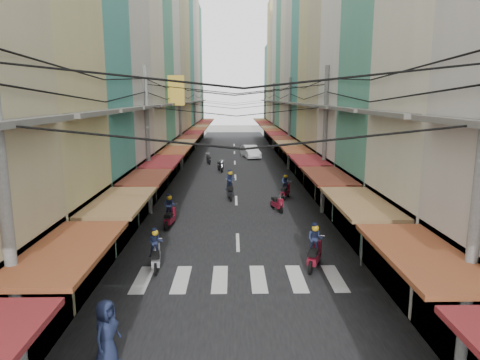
{
  "coord_description": "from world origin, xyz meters",
  "views": [
    {
      "loc": [
        -0.22,
        -20.58,
        6.54
      ],
      "look_at": [
        0.19,
        2.82,
        1.97
      ],
      "focal_mm": 32.0,
      "sensor_mm": 36.0,
      "label": 1
    }
  ],
  "objects": [
    {
      "name": "white_car",
      "position": [
        1.73,
        25.47,
        0.0
      ],
      "size": [
        5.08,
        2.78,
        1.7
      ],
      "primitive_type": "imported",
      "rotation": [
        0.0,
        0.0,
        0.19
      ],
      "color": "silver",
      "rests_on": "ground"
    },
    {
      "name": "traffic_sign",
      "position": [
        4.78,
        -4.84,
        1.96
      ],
      "size": [
        0.1,
        0.59,
        2.71
      ],
      "color": "gray",
      "rests_on": "ground"
    },
    {
      "name": "road",
      "position": [
        0.0,
        20.0,
        0.01
      ],
      "size": [
        10.0,
        80.0,
        0.02
      ],
      "primitive_type": "cube",
      "color": "black",
      "rests_on": "ground"
    },
    {
      "name": "parked_scooters",
      "position": [
        4.68,
        -3.08,
        0.47
      ],
      "size": [
        13.29,
        11.73,
        1.02
      ],
      "color": "black",
      "rests_on": "ground"
    },
    {
      "name": "building_row_right",
      "position": [
        7.92,
        16.45,
        9.41
      ],
      "size": [
        7.8,
        68.98,
        22.59
      ],
      "color": "teal",
      "rests_on": "ground"
    },
    {
      "name": "crosswalk",
      "position": [
        -0.0,
        -6.0,
        0.03
      ],
      "size": [
        7.55,
        2.4,
        0.01
      ],
      "color": "silver",
      "rests_on": "ground"
    },
    {
      "name": "ground",
      "position": [
        0.0,
        0.0,
        0.0
      ],
      "size": [
        160.0,
        160.0,
        0.0
      ],
      "primitive_type": "plane",
      "color": "slate",
      "rests_on": "ground"
    },
    {
      "name": "building_row_left",
      "position": [
        -7.92,
        16.56,
        9.78
      ],
      "size": [
        7.8,
        67.67,
        23.7
      ],
      "color": "silver",
      "rests_on": "ground"
    },
    {
      "name": "sidewalk_right",
      "position": [
        6.5,
        20.0,
        0.03
      ],
      "size": [
        3.0,
        80.0,
        0.06
      ],
      "primitive_type": "cube",
      "color": "slate",
      "rests_on": "ground"
    },
    {
      "name": "bicycle",
      "position": [
        6.11,
        -1.79,
        0.0
      ],
      "size": [
        1.89,
        1.06,
        1.23
      ],
      "primitive_type": "imported",
      "rotation": [
        0.0,
        0.0,
        1.8
      ],
      "color": "black",
      "rests_on": "ground"
    },
    {
      "name": "sidewalk_left",
      "position": [
        -6.5,
        20.0,
        0.03
      ],
      "size": [
        3.0,
        80.0,
        0.06
      ],
      "primitive_type": "cube",
      "color": "slate",
      "rests_on": "ground"
    },
    {
      "name": "pedestrians",
      "position": [
        -4.2,
        0.2,
        1.02
      ],
      "size": [
        13.9,
        23.96,
        2.18
      ],
      "color": "#29202B",
      "rests_on": "ground"
    },
    {
      "name": "moving_scooters",
      "position": [
        -0.18,
        3.48,
        0.52
      ],
      "size": [
        7.13,
        28.04,
        1.92
      ],
      "color": "black",
      "rests_on": "ground"
    },
    {
      "name": "market_umbrella",
      "position": [
        6.52,
        -1.25,
        2.16
      ],
      "size": [
        2.32,
        2.32,
        2.45
      ],
      "color": "#B2B2B7",
      "rests_on": "ground"
    },
    {
      "name": "utility_poles",
      "position": [
        0.0,
        15.01,
        6.59
      ],
      "size": [
        10.2,
        66.13,
        8.2
      ],
      "color": "gray",
      "rests_on": "ground"
    }
  ]
}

